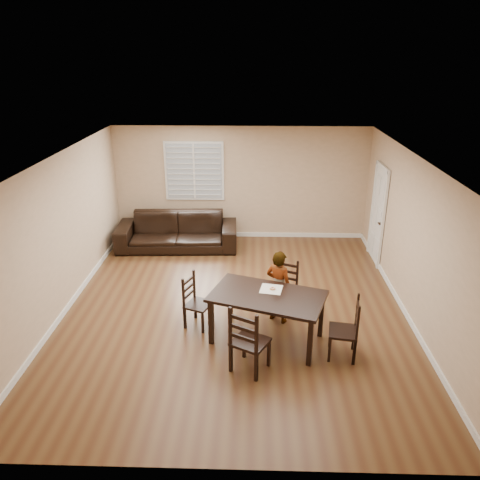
% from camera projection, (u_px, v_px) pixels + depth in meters
% --- Properties ---
extents(ground, '(7.00, 7.00, 0.00)m').
position_uv_depth(ground, '(235.00, 308.00, 8.42)').
color(ground, brown).
rests_on(ground, ground).
extents(room, '(6.04, 7.04, 2.72)m').
position_uv_depth(room, '(237.00, 209.00, 7.90)').
color(room, '#CBAB89').
rests_on(room, ground).
extents(dining_table, '(1.95, 1.48, 0.81)m').
position_uv_depth(dining_table, '(267.00, 300.00, 7.23)').
color(dining_table, black).
rests_on(dining_table, ground).
extents(chair_near, '(0.53, 0.52, 0.92)m').
position_uv_depth(chair_near, '(286.00, 286.00, 8.28)').
color(chair_near, black).
rests_on(chair_near, ground).
extents(chair_far, '(0.63, 0.62, 1.06)m').
position_uv_depth(chair_far, '(246.00, 345.00, 6.53)').
color(chair_far, black).
rests_on(chair_far, ground).
extents(chair_left, '(0.51, 0.53, 0.92)m').
position_uv_depth(chair_left, '(193.00, 302.00, 7.77)').
color(chair_left, black).
rests_on(chair_left, ground).
extents(chair_right, '(0.48, 0.50, 0.98)m').
position_uv_depth(chair_right, '(351.00, 331.00, 6.92)').
color(chair_right, black).
rests_on(chair_right, ground).
extents(child, '(0.56, 0.51, 1.28)m').
position_uv_depth(child, '(279.00, 287.00, 7.80)').
color(child, gray).
rests_on(child, ground).
extents(napkin, '(0.39, 0.39, 0.00)m').
position_uv_depth(napkin, '(271.00, 289.00, 7.36)').
color(napkin, beige).
rests_on(napkin, dining_table).
extents(donut, '(0.09, 0.09, 0.03)m').
position_uv_depth(donut, '(273.00, 288.00, 7.35)').
color(donut, '#D3864B').
rests_on(donut, napkin).
extents(sofa, '(2.79, 1.19, 0.80)m').
position_uv_depth(sofa, '(177.00, 231.00, 10.83)').
color(sofa, black).
rests_on(sofa, ground).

